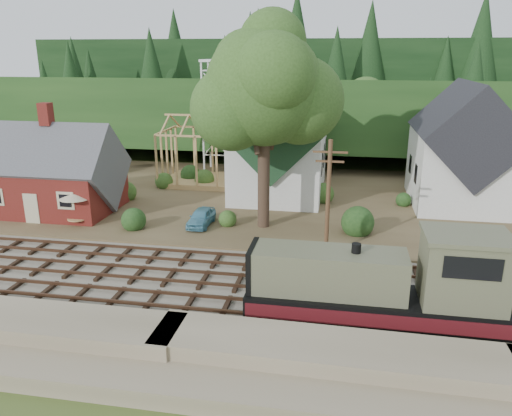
% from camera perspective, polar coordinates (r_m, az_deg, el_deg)
% --- Properties ---
extents(ground, '(140.00, 140.00, 0.00)m').
position_cam_1_polar(ground, '(30.22, -6.03, -8.61)').
color(ground, '#384C1E').
rests_on(ground, ground).
extents(embankment, '(64.00, 5.00, 1.60)m').
position_cam_1_polar(embankment, '(23.31, -12.01, -17.57)').
color(embankment, '#7F7259').
rests_on(embankment, ground).
extents(railroad_bed, '(64.00, 11.00, 0.16)m').
position_cam_1_polar(railroad_bed, '(30.19, -6.03, -8.47)').
color(railroad_bed, '#726B5B').
rests_on(railroad_bed, ground).
extents(village_flat, '(64.00, 26.00, 0.30)m').
position_cam_1_polar(village_flat, '(46.59, 0.01, 1.16)').
color(village_flat, brown).
rests_on(village_flat, ground).
extents(hillside, '(70.00, 28.96, 12.74)m').
position_cam_1_polar(hillside, '(69.74, 3.47, 6.50)').
color(hillside, '#1E3F19').
rests_on(hillside, ground).
extents(ridge, '(80.00, 20.00, 12.00)m').
position_cam_1_polar(ridge, '(85.42, 4.75, 8.49)').
color(ridge, black).
rests_on(ridge, ground).
extents(depot, '(10.80, 7.41, 9.00)m').
position_cam_1_polar(depot, '(45.14, -22.12, 3.34)').
color(depot, maroon).
rests_on(depot, village_flat).
extents(church, '(8.40, 15.17, 13.00)m').
position_cam_1_polar(church, '(46.77, 2.81, 7.53)').
color(church, silver).
rests_on(church, village_flat).
extents(farmhouse, '(8.40, 10.80, 10.60)m').
position_cam_1_polar(farmhouse, '(46.92, 22.56, 5.86)').
color(farmhouse, silver).
rests_on(farmhouse, village_flat).
extents(timber_frame, '(8.20, 6.20, 6.99)m').
position_cam_1_polar(timber_frame, '(50.96, -5.89, 6.09)').
color(timber_frame, tan).
rests_on(timber_frame, village_flat).
extents(lattice_tower, '(3.20, 3.20, 12.12)m').
position_cam_1_polar(lattice_tower, '(55.85, -4.40, 14.13)').
color(lattice_tower, silver).
rests_on(lattice_tower, village_flat).
extents(big_tree, '(10.90, 8.40, 14.70)m').
position_cam_1_polar(big_tree, '(36.67, 1.21, 12.74)').
color(big_tree, '#38281E').
rests_on(big_tree, village_flat).
extents(telegraph_pole_near, '(2.20, 0.28, 8.00)m').
position_cam_1_polar(telegraph_pole_near, '(32.51, 8.25, 1.23)').
color(telegraph_pole_near, '#4C331E').
rests_on(telegraph_pole_near, ground).
extents(locomotive, '(12.57, 3.14, 5.01)m').
position_cam_1_polar(locomotive, '(25.64, 14.60, -8.62)').
color(locomotive, black).
rests_on(locomotive, railroad_bed).
extents(car_blue, '(1.64, 3.90, 1.32)m').
position_cam_1_polar(car_blue, '(38.89, -6.28, -1.04)').
color(car_blue, '#549AB4').
rests_on(car_blue, village_flat).
extents(car_green, '(3.88, 1.60, 1.25)m').
position_cam_1_polar(car_green, '(50.91, -27.21, 1.50)').
color(car_green, '#86B980').
rests_on(car_green, village_flat).
extents(patio_set, '(2.40, 2.40, 2.68)m').
position_cam_1_polar(patio_set, '(40.78, -19.97, 1.24)').
color(patio_set, silver).
rests_on(patio_set, village_flat).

